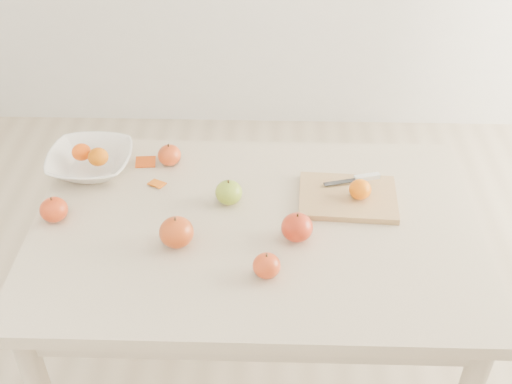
{
  "coord_description": "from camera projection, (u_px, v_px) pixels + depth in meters",
  "views": [
    {
      "loc": [
        0.04,
        -1.3,
        1.87
      ],
      "look_at": [
        0.0,
        0.05,
        0.82
      ],
      "focal_mm": 45.0,
      "sensor_mm": 36.0,
      "label": 1
    }
  ],
  "objects": [
    {
      "name": "apple_red_b",
      "position": [
        176.0,
        232.0,
        1.63
      ],
      "size": [
        0.09,
        0.09,
        0.08
      ],
      "primitive_type": "ellipsoid",
      "color": "maroon",
      "rests_on": "table"
    },
    {
      "name": "apple_red_a",
      "position": [
        169.0,
        155.0,
        1.92
      ],
      "size": [
        0.07,
        0.07,
        0.06
      ],
      "primitive_type": "ellipsoid",
      "color": "maroon",
      "rests_on": "table"
    },
    {
      "name": "apple_red_d",
      "position": [
        54.0,
        210.0,
        1.71
      ],
      "size": [
        0.07,
        0.07,
        0.07
      ],
      "primitive_type": "ellipsoid",
      "color": "#8F0104",
      "rests_on": "table"
    },
    {
      "name": "bowl_tangerine_far",
      "position": [
        98.0,
        157.0,
        1.86
      ],
      "size": [
        0.06,
        0.06,
        0.05
      ],
      "primitive_type": "ellipsoid",
      "color": "#C75D07",
      "rests_on": "fruit_bowl"
    },
    {
      "name": "fruit_bowl",
      "position": [
        91.0,
        162.0,
        1.89
      ],
      "size": [
        0.25,
        0.25,
        0.06
      ],
      "primitive_type": "imported",
      "color": "white",
      "rests_on": "table"
    },
    {
      "name": "apple_red_e",
      "position": [
        297.0,
        227.0,
        1.65
      ],
      "size": [
        0.08,
        0.08,
        0.07
      ],
      "primitive_type": "ellipsoid",
      "color": "maroon",
      "rests_on": "table"
    },
    {
      "name": "paring_knife",
      "position": [
        362.0,
        178.0,
        1.84
      ],
      "size": [
        0.17,
        0.07,
        0.01
      ],
      "color": "silver",
      "rests_on": "cutting_board"
    },
    {
      "name": "apple_green",
      "position": [
        229.0,
        192.0,
        1.77
      ],
      "size": [
        0.08,
        0.08,
        0.07
      ],
      "primitive_type": "ellipsoid",
      "color": "olive",
      "rests_on": "table"
    },
    {
      "name": "table",
      "position": [
        255.0,
        251.0,
        1.78
      ],
      "size": [
        1.2,
        0.8,
        0.75
      ],
      "color": "beige",
      "rests_on": "ground"
    },
    {
      "name": "bowl_tangerine_near",
      "position": [
        81.0,
        152.0,
        1.89
      ],
      "size": [
        0.06,
        0.06,
        0.05
      ],
      "primitive_type": "ellipsoid",
      "color": "#E84308",
      "rests_on": "fruit_bowl"
    },
    {
      "name": "board_tangerine",
      "position": [
        360.0,
        189.0,
        1.76
      ],
      "size": [
        0.06,
        0.06,
        0.05
      ],
      "primitive_type": "ellipsoid",
      "color": "#E26407",
      "rests_on": "cutting_board"
    },
    {
      "name": "orange_peel_a",
      "position": [
        146.0,
        163.0,
        1.94
      ],
      "size": [
        0.06,
        0.05,
        0.01
      ],
      "primitive_type": "cube",
      "rotation": [
        0.21,
        0.0,
        0.09
      ],
      "color": "#CD470E",
      "rests_on": "table"
    },
    {
      "name": "orange_peel_b",
      "position": [
        157.0,
        184.0,
        1.85
      ],
      "size": [
        0.06,
        0.05,
        0.01
      ],
      "primitive_type": "cube",
      "rotation": [
        -0.14,
        0.0,
        -0.46
      ],
      "color": "#CC590E",
      "rests_on": "table"
    },
    {
      "name": "apple_red_c",
      "position": [
        267.0,
        266.0,
        1.55
      ],
      "size": [
        0.07,
        0.07,
        0.06
      ],
      "primitive_type": "ellipsoid",
      "color": "maroon",
      "rests_on": "table"
    },
    {
      "name": "cutting_board",
      "position": [
        348.0,
        197.0,
        1.79
      ],
      "size": [
        0.28,
        0.21,
        0.02
      ],
      "primitive_type": "cube",
      "rotation": [
        0.0,
        0.0,
        -0.06
      ],
      "color": "tan",
      "rests_on": "table"
    }
  ]
}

